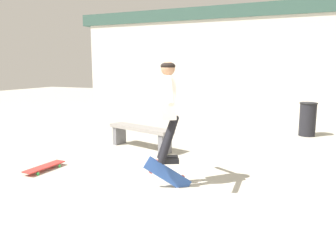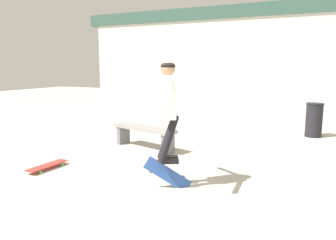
{
  "view_description": "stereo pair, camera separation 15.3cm",
  "coord_description": "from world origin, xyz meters",
  "px_view_note": "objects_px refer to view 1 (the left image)",
  "views": [
    {
      "loc": [
        1.85,
        -3.52,
        1.87
      ],
      "look_at": [
        -0.09,
        0.97,
        1.06
      ],
      "focal_mm": 35.0,
      "sensor_mm": 36.0,
      "label": 1
    },
    {
      "loc": [
        1.99,
        -3.45,
        1.87
      ],
      "look_at": [
        -0.09,
        0.97,
        1.06
      ],
      "focal_mm": 35.0,
      "sensor_mm": 36.0,
      "label": 2
    }
  ],
  "objects_px": {
    "skateboard_flipping": "(168,175)",
    "skateboard_resting": "(44,167)",
    "park_bench": "(141,133)",
    "skater": "(168,103)",
    "trash_bin": "(308,118)"
  },
  "relations": [
    {
      "from": "trash_bin",
      "to": "park_bench",
      "type": "bearing_deg",
      "value": -138.9
    },
    {
      "from": "skater",
      "to": "park_bench",
      "type": "bearing_deg",
      "value": 100.37
    },
    {
      "from": "skater",
      "to": "skateboard_resting",
      "type": "distance_m",
      "value": 2.7
    },
    {
      "from": "skater",
      "to": "skateboard_flipping",
      "type": "distance_m",
      "value": 1.12
    },
    {
      "from": "park_bench",
      "to": "skateboard_flipping",
      "type": "distance_m",
      "value": 2.53
    },
    {
      "from": "park_bench",
      "to": "skater",
      "type": "distance_m",
      "value": 2.68
    },
    {
      "from": "park_bench",
      "to": "skater",
      "type": "height_order",
      "value": "skater"
    },
    {
      "from": "park_bench",
      "to": "skater",
      "type": "xyz_separation_m",
      "value": [
        1.53,
        -1.98,
        0.95
      ]
    },
    {
      "from": "skateboard_flipping",
      "to": "park_bench",
      "type": "bearing_deg",
      "value": 96.01
    },
    {
      "from": "park_bench",
      "to": "skateboard_flipping",
      "type": "relative_size",
      "value": 2.69
    },
    {
      "from": "skateboard_flipping",
      "to": "skateboard_resting",
      "type": "xyz_separation_m",
      "value": [
        -2.4,
        -0.1,
        -0.14
      ]
    },
    {
      "from": "park_bench",
      "to": "skater",
      "type": "bearing_deg",
      "value": -35.8
    },
    {
      "from": "skateboard_resting",
      "to": "skater",
      "type": "bearing_deg",
      "value": -83.99
    },
    {
      "from": "park_bench",
      "to": "skateboard_resting",
      "type": "xyz_separation_m",
      "value": [
        -0.86,
        -2.11,
        -0.3
      ]
    },
    {
      "from": "skater",
      "to": "skateboard_resting",
      "type": "bearing_deg",
      "value": 155.67
    }
  ]
}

